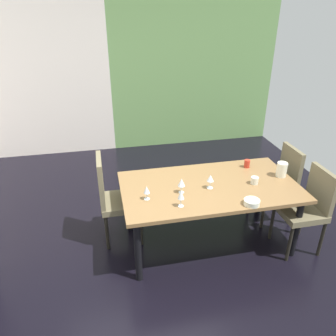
{
  "coord_description": "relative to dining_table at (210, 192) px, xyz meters",
  "views": [
    {
      "loc": [
        -0.42,
        -2.87,
        2.49
      ],
      "look_at": [
        0.26,
        0.3,
        0.85
      ],
      "focal_mm": 35.0,
      "sensor_mm": 36.0,
      "label": 1
    }
  ],
  "objects": [
    {
      "name": "cup_corner",
      "position": [
        0.57,
        0.32,
        0.12
      ],
      "size": [
        0.07,
        0.07,
        0.09
      ],
      "primitive_type": "cylinder",
      "color": "red",
      "rests_on": "dining_table"
    },
    {
      "name": "wine_glass_north",
      "position": [
        -0.7,
        -0.13,
        0.18
      ],
      "size": [
        0.06,
        0.06,
        0.14
      ],
      "color": "silver",
      "rests_on": "dining_table"
    },
    {
      "name": "chair_right_near",
      "position": [
        1.01,
        -0.3,
        -0.12
      ],
      "size": [
        0.44,
        0.44,
        0.96
      ],
      "rotation": [
        0.0,
        0.0,
        1.57
      ],
      "color": "#6D6448",
      "rests_on": "ground_plane"
    },
    {
      "name": "ground_plane",
      "position": [
        -0.66,
        0.0,
        -0.68
      ],
      "size": [
        5.73,
        6.15,
        0.02
      ],
      "primitive_type": "cube",
      "color": "black"
    },
    {
      "name": "pitcher_center",
      "position": [
        0.85,
        0.03,
        0.16
      ],
      "size": [
        0.13,
        0.11,
        0.17
      ],
      "color": "white",
      "rests_on": "dining_table"
    },
    {
      "name": "dining_table",
      "position": [
        0.0,
        0.0,
        0.0
      ],
      "size": [
        1.89,
        1.03,
        0.75
      ],
      "color": "olive",
      "rests_on": "ground_plane"
    },
    {
      "name": "wine_glass_right",
      "position": [
        -0.02,
        -0.05,
        0.19
      ],
      "size": [
        0.07,
        0.07,
        0.15
      ],
      "color": "silver",
      "rests_on": "dining_table"
    },
    {
      "name": "chair_left_far",
      "position": [
        -1.02,
        0.3,
        -0.09
      ],
      "size": [
        0.44,
        0.44,
        1.04
      ],
      "rotation": [
        0.0,
        0.0,
        -1.57
      ],
      "color": "#6D6448",
      "rests_on": "ground_plane"
    },
    {
      "name": "cup_rear",
      "position": [
        0.48,
        -0.06,
        0.12
      ],
      "size": [
        0.08,
        0.08,
        0.08
      ],
      "primitive_type": "cylinder",
      "color": "silver",
      "rests_on": "dining_table"
    },
    {
      "name": "chair_right_far",
      "position": [
        1.01,
        0.3,
        -0.12
      ],
      "size": [
        0.44,
        0.44,
        0.95
      ],
      "rotation": [
        0.0,
        0.0,
        1.57
      ],
      "color": "#6D6448",
      "rests_on": "ground_plane"
    },
    {
      "name": "serving_bowl_near_window",
      "position": [
        0.27,
        -0.44,
        0.1
      ],
      "size": [
        0.15,
        0.15,
        0.05
      ],
      "primitive_type": "cylinder",
      "color": "white",
      "rests_on": "dining_table"
    },
    {
      "name": "wine_glass_east",
      "position": [
        -0.34,
        -0.08,
        0.19
      ],
      "size": [
        0.07,
        0.07,
        0.16
      ],
      "color": "silver",
      "rests_on": "dining_table"
    },
    {
      "name": "back_panel_interior",
      "position": [
        -2.18,
        3.03,
        0.74
      ],
      "size": [
        2.68,
        0.1,
        2.82
      ],
      "primitive_type": "cube",
      "color": "silver",
      "rests_on": "ground_plane"
    },
    {
      "name": "wine_glass_south",
      "position": [
        -0.4,
        -0.32,
        0.2
      ],
      "size": [
        0.06,
        0.06,
        0.17
      ],
      "color": "silver",
      "rests_on": "dining_table"
    },
    {
      "name": "garden_window_panel",
      "position": [
        0.68,
        3.03,
        0.74
      ],
      "size": [
        3.05,
        0.1,
        2.82
      ],
      "primitive_type": "cube",
      "color": "#6C9856",
      "rests_on": "ground_plane"
    }
  ]
}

